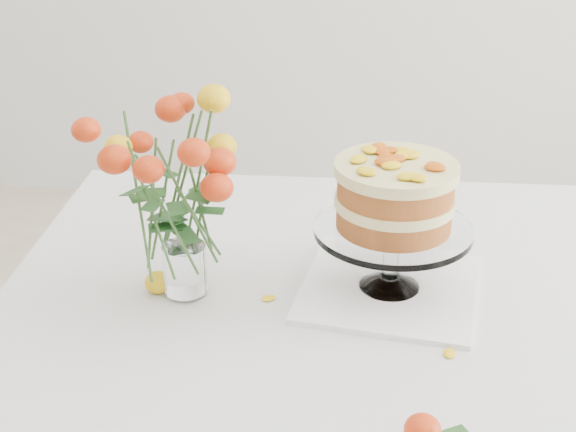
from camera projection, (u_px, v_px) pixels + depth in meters
name	position (u px, v px, depth m)	size (l,w,h in m)	color
table	(423.00, 331.00, 1.37)	(1.43, 0.93, 0.76)	tan
napkin	(389.00, 288.00, 1.33)	(0.28, 0.28, 0.01)	white
cake_stand	(395.00, 202.00, 1.26)	(0.26, 0.26, 0.23)	white
rose_vase	(179.00, 178.00, 1.23)	(0.25, 0.25, 0.36)	white
loose_rose_near	(158.00, 282.00, 1.32)	(0.08, 0.04, 0.04)	yellow
loose_rose_far	(423.00, 430.00, 1.00)	(0.08, 0.05, 0.04)	red
stray_petal_a	(354.00, 319.00, 1.25)	(0.03, 0.02, 0.00)	yellow
stray_petal_b	(420.00, 337.00, 1.21)	(0.03, 0.02, 0.00)	yellow
stray_petal_c	(450.00, 354.00, 1.17)	(0.03, 0.02, 0.00)	yellow
stray_petal_d	(269.00, 298.00, 1.31)	(0.03, 0.02, 0.00)	yellow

